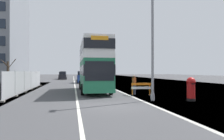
# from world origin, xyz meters

# --- Properties ---
(ground) EXTENTS (140.00, 280.00, 0.10)m
(ground) POSITION_xyz_m (0.59, 0.14, -0.05)
(ground) COLOR #424244
(double_decker_bus) EXTENTS (2.84, 10.69, 5.04)m
(double_decker_bus) POSITION_xyz_m (-0.06, 9.30, 2.68)
(double_decker_bus) COLOR #1E6B47
(double_decker_bus) RESTS_ON ground
(lamppost_foreground) EXTENTS (0.29, 0.70, 9.62)m
(lamppost_foreground) POSITION_xyz_m (3.41, 1.73, 4.57)
(lamppost_foreground) COLOR gray
(lamppost_foreground) RESTS_ON ground
(red_pillar_postbox) EXTENTS (0.63, 0.63, 1.66)m
(red_pillar_postbox) POSITION_xyz_m (6.05, 1.15, 0.91)
(red_pillar_postbox) COLOR black
(red_pillar_postbox) RESTS_ON ground
(roadworks_barrier) EXTENTS (1.68, 0.62, 1.10)m
(roadworks_barrier) POSITION_xyz_m (3.56, 4.75, 0.68)
(roadworks_barrier) COLOR orange
(roadworks_barrier) RESTS_ON ground
(construction_site_fence) EXTENTS (0.44, 17.20, 2.13)m
(construction_site_fence) POSITION_xyz_m (-6.88, 11.28, 1.02)
(construction_site_fence) COLOR #A8AAAD
(construction_site_fence) RESTS_ON ground
(car_oncoming_near) EXTENTS (1.97, 4.37, 2.13)m
(car_oncoming_near) POSITION_xyz_m (-0.49, 26.21, 1.00)
(car_oncoming_near) COLOR navy
(car_oncoming_near) RESTS_ON ground
(car_receding_mid) EXTENTS (1.94, 4.22, 2.25)m
(car_receding_mid) POSITION_xyz_m (0.52, 36.12, 1.06)
(car_receding_mid) COLOR gray
(car_receding_mid) RESTS_ON ground
(car_receding_far) EXTENTS (2.04, 4.60, 1.99)m
(car_receding_far) POSITION_xyz_m (-4.76, 44.38, 0.94)
(car_receding_far) COLOR black
(car_receding_far) RESTS_ON ground
(car_far_side) EXTENTS (1.96, 4.08, 2.11)m
(car_far_side) POSITION_xyz_m (-4.99, 52.00, 0.98)
(car_far_side) COLOR slate
(car_far_side) RESTS_ON ground
(bare_tree_far_verge_near) EXTENTS (2.27, 2.14, 4.00)m
(bare_tree_far_verge_near) POSITION_xyz_m (-11.81, 21.83, 2.00)
(bare_tree_far_verge_near) COLOR #4C3D2D
(bare_tree_far_verge_near) RESTS_ON ground
(pedestrian_at_kerb) EXTENTS (0.34, 0.34, 1.73)m
(pedestrian_at_kerb) POSITION_xyz_m (3.24, 5.76, 0.87)
(pedestrian_at_kerb) COLOR #2D3342
(pedestrian_at_kerb) RESTS_ON ground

